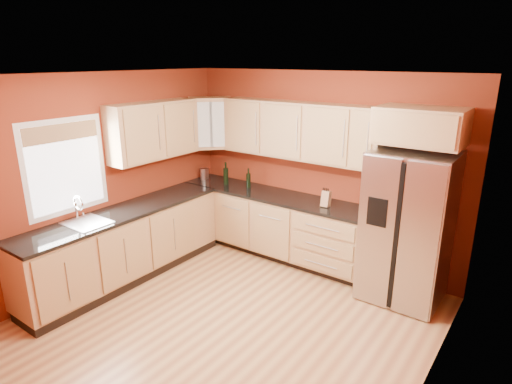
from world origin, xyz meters
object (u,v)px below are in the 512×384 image
canister_left (206,174)px  wine_bottle_a (248,178)px  refrigerator (407,227)px  knife_block (326,199)px  soap_dispenser (363,207)px

canister_left → wine_bottle_a: size_ratio=0.58×
wine_bottle_a → refrigerator: bearing=-2.6°
canister_left → knife_block: bearing=-1.8°
wine_bottle_a → soap_dispenser: wine_bottle_a is taller
refrigerator → wine_bottle_a: refrigerator is taller
refrigerator → canister_left: refrigerator is taller
wine_bottle_a → canister_left: bearing=-178.8°
refrigerator → knife_block: (-1.06, 0.03, 0.13)m
canister_left → soap_dispenser: bearing=-1.7°
wine_bottle_a → knife_block: (1.31, -0.08, -0.04)m
refrigerator → soap_dispenser: size_ratio=9.54×
canister_left → soap_dispenser: soap_dispenser is taller
canister_left → soap_dispenser: 2.65m
refrigerator → canister_left: bearing=178.3°
soap_dispenser → wine_bottle_a: bearing=177.0°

